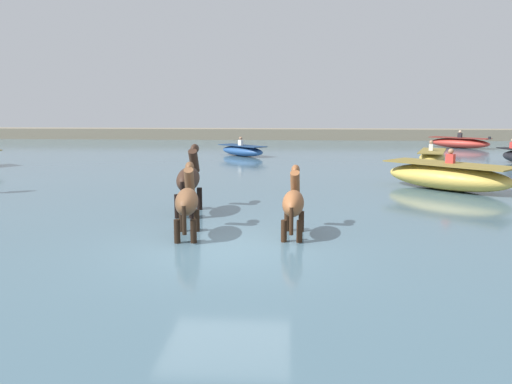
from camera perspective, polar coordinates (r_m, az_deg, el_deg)
The scene contains 10 objects.
ground_plane at distance 9.85m, azimuth -3.34°, elevation -8.73°, with size 120.00×120.00×0.00m, color #666051.
water_surface at distance 19.52m, azimuth 0.25°, elevation 1.15°, with size 90.00×90.00×0.43m, color #476675.
horse_lead_chestnut at distance 10.44m, azimuth 4.30°, elevation -1.46°, with size 0.53×1.70×1.85m.
horse_trailing_dark_bay at distance 12.75m, azimuth -7.67°, elevation 1.28°, with size 0.52×1.96×2.14m.
horse_flank_bay at distance 10.46m, azimuth -7.88°, elevation -1.27°, with size 0.61×1.77×1.92m.
boat_mid_outer at distance 25.05m, azimuth 19.51°, elevation 3.75°, with size 2.22×3.68×1.14m.
boat_far_offshore at distance 27.85m, azimuth -1.59°, elevation 4.77°, with size 3.02×3.02×1.07m.
boat_mid_channel at distance 36.00m, azimuth 22.25°, elevation 5.24°, with size 3.79×3.44×1.17m.
boat_distant_west at distance 17.48m, azimuth 21.07°, elevation 1.66°, with size 4.08×3.97×1.35m.
far_shoreline at distance 42.65m, azimuth 2.17°, elevation 6.37°, with size 80.00×2.40×1.33m, color gray.
Camera 1 is at (1.17, -9.27, 3.10)m, focal length 34.95 mm.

